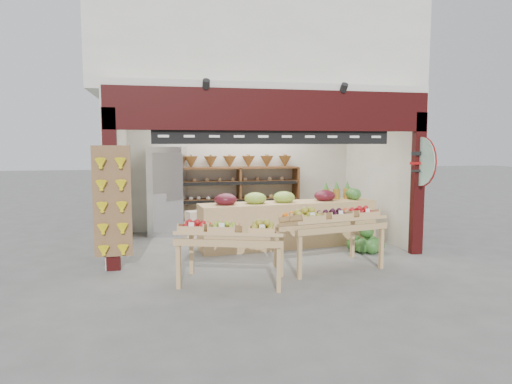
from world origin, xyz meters
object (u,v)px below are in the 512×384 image
(back_shelving, at_px, (239,183))
(display_table_right, at_px, (329,218))
(cardboard_stack, at_px, (204,230))
(display_table_left, at_px, (225,231))
(mid_counter, at_px, (288,222))
(refrigerator, at_px, (168,191))
(watermelon_pile, at_px, (365,242))

(back_shelving, bearing_deg, display_table_right, -75.99)
(back_shelving, height_order, cardboard_stack, back_shelving)
(back_shelving, xyz_separation_m, display_table_right, (0.90, -3.59, -0.32))
(display_table_right, bearing_deg, back_shelving, 104.01)
(display_table_left, bearing_deg, display_table_right, 14.02)
(mid_counter, bearing_deg, cardboard_stack, 151.84)
(cardboard_stack, bearing_deg, display_table_right, -54.07)
(refrigerator, distance_m, watermelon_pile, 4.54)
(refrigerator, height_order, cardboard_stack, refrigerator)
(mid_counter, bearing_deg, back_shelving, 109.22)
(display_table_right, bearing_deg, mid_counter, 97.80)
(back_shelving, xyz_separation_m, display_table_left, (-0.91, -4.04, -0.38))
(display_table_right, xyz_separation_m, watermelon_pile, (1.11, 0.92, -0.65))
(cardboard_stack, height_order, display_table_right, display_table_right)
(back_shelving, relative_size, display_table_left, 1.65)
(refrigerator, height_order, display_table_left, refrigerator)
(back_shelving, distance_m, display_table_right, 3.72)
(refrigerator, relative_size, mid_counter, 0.55)
(refrigerator, xyz_separation_m, mid_counter, (2.35, -1.75, -0.51))
(display_table_left, bearing_deg, refrigerator, 101.26)
(refrigerator, relative_size, cardboard_stack, 1.92)
(back_shelving, xyz_separation_m, refrigerator, (-1.68, -0.16, -0.14))
(back_shelving, relative_size, watermelon_pile, 4.14)
(display_table_right, height_order, watermelon_pile, display_table_right)
(back_shelving, relative_size, display_table_right, 1.59)
(mid_counter, xyz_separation_m, display_table_right, (0.23, -1.68, 0.34))
(back_shelving, distance_m, display_table_left, 4.16)
(back_shelving, distance_m, cardboard_stack, 1.68)
(watermelon_pile, bearing_deg, refrigerator, 145.66)
(back_shelving, bearing_deg, mid_counter, -70.78)
(display_table_right, bearing_deg, display_table_left, -165.98)
(cardboard_stack, bearing_deg, display_table_left, -89.25)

